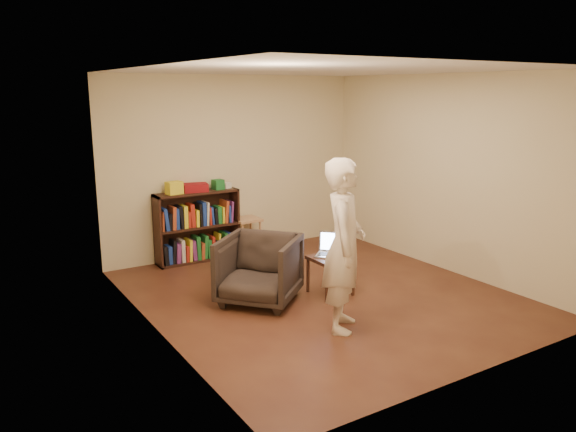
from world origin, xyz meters
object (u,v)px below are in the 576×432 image
stool (247,225)px  armchair (259,270)px  bookshelf (197,230)px  side_table (331,263)px  person (344,245)px  laptop (332,250)px

stool → armchair: bearing=-113.9°
bookshelf → side_table: bearing=-69.1°
stool → person: 2.97m
stool → person: size_ratio=0.31×
stool → laptop: size_ratio=1.19×
armchair → bookshelf: bearing=137.5°
armchair → side_table: armchair is taller
laptop → armchair: bearing=-141.8°
side_table → stool: bearing=91.3°
armchair → person: 1.24m
stool → side_table: 2.04m
person → armchair: bearing=60.2°
side_table → laptop: laptop is taller
stool → person: bearing=-98.5°
side_table → person: size_ratio=0.26×
stool → armchair: 2.00m
side_table → laptop: (0.07, 0.06, 0.14)m
armchair → laptop: size_ratio=1.89×
person → stool: bearing=32.6°
bookshelf → side_table: 2.25m
armchair → side_table: 0.88m
bookshelf → armchair: bearing=-91.5°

